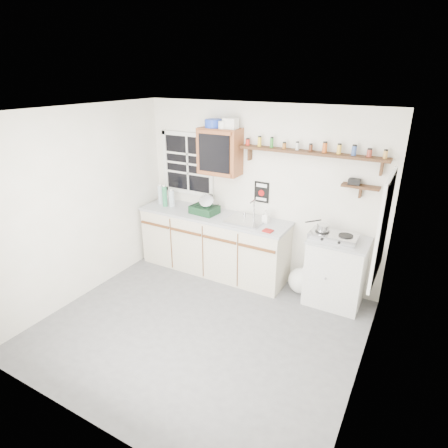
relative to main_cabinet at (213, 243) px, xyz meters
The scene contains 18 objects.
room 1.63m from the main_cabinet, 65.77° to the right, with size 3.64×3.24×2.54m.
main_cabinet is the anchor object (origin of this frame).
right_cabinet 1.84m from the main_cabinet, ahead, with size 0.73×0.57×0.91m.
sink 0.71m from the main_cabinet, ahead, with size 0.52×0.44×0.29m.
upper_cabinet 1.37m from the main_cabinet, 76.32° to the left, with size 0.60×0.32×0.65m.
upper_cabinet_clutter 1.75m from the main_cabinet, 73.38° to the left, with size 0.48×0.24×0.14m.
spice_shelf 1.98m from the main_cabinet, ahead, with size 1.91×0.18×0.35m.
secondary_shelf 2.25m from the main_cabinet, ahead, with size 0.45×0.16×0.24m.
warning_sign 1.08m from the main_cabinet, 24.36° to the left, with size 0.22×0.02×0.30m.
window_back 1.28m from the main_cabinet, 155.10° to the left, with size 0.93×0.03×0.98m.
window_right 2.68m from the main_cabinet, 17.55° to the right, with size 0.03×0.78×1.08m.
water_bottles 1.05m from the main_cabinet, behind, with size 0.30×0.14×0.35m.
dish_rack 0.57m from the main_cabinet, behind, with size 0.41×0.32×0.29m.
soap_bottle 0.98m from the main_cabinet, ahead, with size 0.08×0.09×0.18m, color white.
rag 1.08m from the main_cabinet, 11.38° to the right, with size 0.13×0.11×0.02m, color maroon.
hotplate 1.83m from the main_cabinet, ahead, with size 0.59×0.32×0.08m.
saucepan 1.70m from the main_cabinet, ahead, with size 0.36×0.25×0.16m.
trash_bag 1.41m from the main_cabinet, ahead, with size 0.38×0.35×0.44m.
Camera 1 is at (2.06, -3.12, 2.85)m, focal length 30.00 mm.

